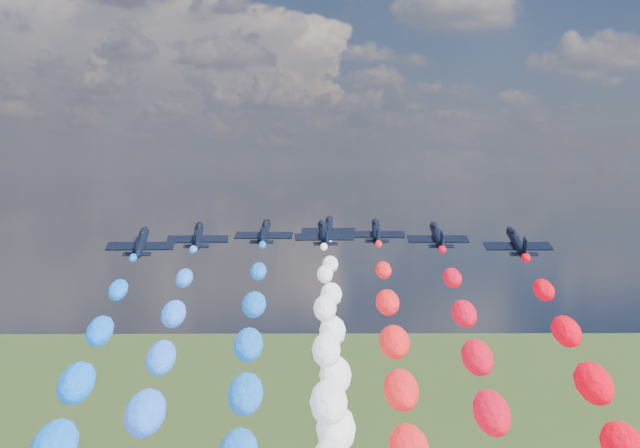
{
  "coord_description": "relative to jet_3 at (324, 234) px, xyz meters",
  "views": [
    {
      "loc": [
        -0.98,
        -128.76,
        107.24
      ],
      "look_at": [
        0.0,
        4.0,
        98.07
      ],
      "focal_mm": 46.77,
      "sensor_mm": 36.0,
      "label": 1
    }
  ],
  "objects": [
    {
      "name": "jet_0",
      "position": [
        -27.08,
        -15.75,
        0.0
      ],
      "size": [
        10.54,
        13.88,
        6.54
      ],
      "primitive_type": null,
      "rotation": [
        0.3,
        0.0,
        0.06
      ],
      "color": "black"
    },
    {
      "name": "jet_1",
      "position": [
        -20.3,
        -4.2,
        0.0
      ],
      "size": [
        10.61,
        13.93,
        6.54
      ],
      "primitive_type": null,
      "rotation": [
        0.3,
        0.0,
        0.07
      ],
      "color": "black"
    },
    {
      "name": "jet_2",
      "position": [
        -10.07,
        3.2,
        0.0
      ],
      "size": [
        10.36,
        13.76,
        6.54
      ],
      "primitive_type": null,
      "rotation": [
        0.3,
        0.0,
        -0.05
      ],
      "color": "black"
    },
    {
      "name": "jet_3",
      "position": [
        0.0,
        0.0,
        0.0
      ],
      "size": [
        10.52,
        13.86,
        6.54
      ],
      "primitive_type": null,
      "rotation": [
        0.3,
        0.0,
        0.06
      ],
      "color": "black"
    },
    {
      "name": "jet_4",
      "position": [
        1.04,
        12.45,
        0.0
      ],
      "size": [
        10.44,
        13.81,
        6.54
      ],
      "primitive_type": null,
      "rotation": [
        0.3,
        0.0,
        -0.06
      ],
      "color": "black"
    },
    {
      "name": "jet_5",
      "position": [
        9.11,
        4.76,
        0.0
      ],
      "size": [
        10.35,
        13.75,
        6.54
      ],
      "primitive_type": null,
      "rotation": [
        0.3,
        0.0,
        -0.05
      ],
      "color": "black"
    },
    {
      "name": "jet_6",
      "position": [
        18.29,
        -4.35,
        0.0
      ],
      "size": [
        9.75,
        13.31,
        6.54
      ],
      "primitive_type": null,
      "rotation": [
        0.3,
        0.0,
        -0.0
      ],
      "color": "black"
    },
    {
      "name": "jet_7",
      "position": [
        28.26,
        -16.26,
        0.0
      ],
      "size": [
        9.81,
        13.36,
        6.54
      ],
      "primitive_type": null,
      "rotation": [
        0.3,
        0.0,
        -0.01
      ],
      "color": "black"
    }
  ]
}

